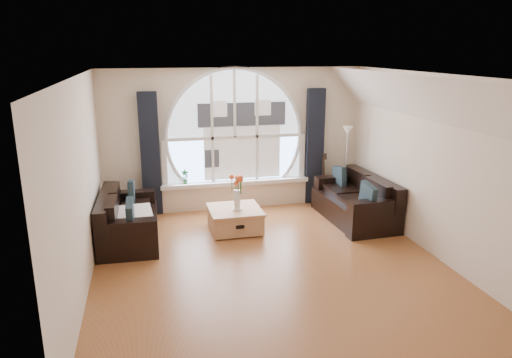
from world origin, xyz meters
name	(u,v)px	position (x,y,z in m)	size (l,w,h in m)	color
ground	(270,264)	(0.00, 0.00, 0.00)	(5.00, 5.50, 0.01)	brown
ceiling	(271,75)	(0.00, 0.00, 2.70)	(5.00, 5.50, 0.01)	silver
wall_back	(234,139)	(0.00, 2.75, 1.35)	(5.00, 0.01, 2.70)	beige
wall_front	(353,256)	(0.00, -2.75, 1.35)	(5.00, 0.01, 2.70)	beige
wall_left	(81,186)	(-2.50, 0.00, 1.35)	(0.01, 5.50, 2.70)	beige
wall_right	(432,165)	(2.50, 0.00, 1.35)	(0.01, 5.50, 2.70)	beige
attic_slope	(420,99)	(2.20, 0.00, 2.35)	(0.92, 5.50, 0.72)	silver
arched_window	(234,125)	(0.00, 2.72, 1.62)	(2.60, 0.06, 2.15)	silver
window_sill	(236,183)	(0.00, 2.65, 0.51)	(2.90, 0.22, 0.08)	white
window_frame	(235,126)	(0.00, 2.69, 1.62)	(2.76, 0.08, 2.15)	white
neighbor_house	(242,132)	(0.15, 2.71, 1.50)	(1.70, 0.02, 1.50)	silver
curtain_left	(150,155)	(-1.60, 2.63, 1.15)	(0.35, 0.12, 2.30)	black
curtain_right	(315,147)	(1.60, 2.63, 1.15)	(0.35, 0.12, 2.30)	black
sofa_left	(129,217)	(-2.01, 1.41, 0.40)	(0.88, 1.76, 0.78)	black
sofa_right	(355,199)	(1.96, 1.45, 0.40)	(0.92, 1.84, 0.82)	black
coffee_chest	(235,218)	(-0.24, 1.45, 0.22)	(0.88, 0.88, 0.43)	#A57045
throw_blanket	(134,214)	(-1.91, 1.26, 0.50)	(0.55, 0.55, 0.10)	silver
vase_flowers	(237,188)	(-0.22, 1.38, 0.78)	(0.24, 0.24, 0.70)	white
floor_lamp	(346,167)	(2.12, 2.25, 0.80)	(0.24, 0.24, 1.60)	#B2B2B2
guitar	(322,178)	(1.73, 2.50, 0.53)	(0.36, 0.24, 1.06)	brown
potted_plant	(185,177)	(-0.98, 2.65, 0.69)	(0.14, 0.10, 0.27)	#1E6023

